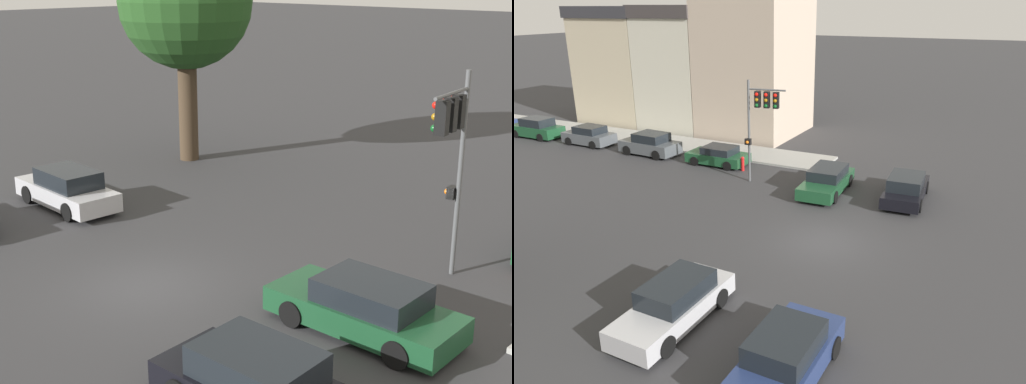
% 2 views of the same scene
% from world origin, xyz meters
% --- Properties ---
extents(ground_plane, '(300.00, 300.00, 0.00)m').
position_xyz_m(ground_plane, '(0.00, 0.00, 0.00)').
color(ground_plane, '#333335').
extents(rowhouse_backdrop, '(8.13, 19.49, 12.81)m').
position_xyz_m(rowhouse_backdrop, '(16.48, 17.42, 5.58)').
color(rowhouse_backdrop, '#BCA893').
rests_on(rowhouse_backdrop, ground_plane).
extents(traffic_signal, '(0.79, 2.31, 5.92)m').
position_xyz_m(traffic_signal, '(5.79, 5.99, 4.27)').
color(traffic_signal, '#515456').
rests_on(traffic_signal, ground_plane).
extents(crossing_car_0, '(4.75, 2.23, 1.43)m').
position_xyz_m(crossing_car_0, '(6.60, -2.18, 0.68)').
color(crossing_car_0, black).
rests_on(crossing_car_0, ground_plane).
extents(crossing_car_1, '(4.86, 2.20, 1.39)m').
position_xyz_m(crossing_car_1, '(6.03, 2.04, 0.66)').
color(crossing_car_1, '#194728').
rests_on(crossing_car_1, ground_plane).
extents(crossing_car_2, '(4.29, 2.02, 1.56)m').
position_xyz_m(crossing_car_2, '(-8.48, -2.07, 0.73)').
color(crossing_car_2, navy).
rests_on(crossing_car_2, ground_plane).
extents(crossing_car_3, '(4.77, 1.96, 1.48)m').
position_xyz_m(crossing_car_3, '(-7.70, 2.28, 0.70)').
color(crossing_car_3, '#B7B7BC').
rests_on(crossing_car_3, ground_plane).
extents(parked_car_0, '(2.02, 3.95, 1.22)m').
position_xyz_m(parked_car_0, '(7.75, 10.13, 0.59)').
color(parked_car_0, '#194728').
rests_on(parked_car_0, ground_plane).
extents(parked_car_1, '(2.14, 4.23, 1.53)m').
position_xyz_m(parked_car_1, '(7.65, 15.58, 0.72)').
color(parked_car_1, '#4C5156').
rests_on(parked_car_1, ground_plane).
extents(parked_car_2, '(1.94, 3.90, 1.42)m').
position_xyz_m(parked_car_2, '(7.76, 21.36, 0.67)').
color(parked_car_2, '#4C5156').
rests_on(parked_car_2, ground_plane).
extents(parked_car_3, '(1.92, 4.35, 1.55)m').
position_xyz_m(parked_car_3, '(7.60, 26.70, 0.72)').
color(parked_car_3, '#194728').
rests_on(parked_car_3, ground_plane).
extents(fire_hydrant, '(0.22, 0.22, 0.92)m').
position_xyz_m(fire_hydrant, '(7.26, 8.05, 0.49)').
color(fire_hydrant, red).
rests_on(fire_hydrant, ground_plane).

